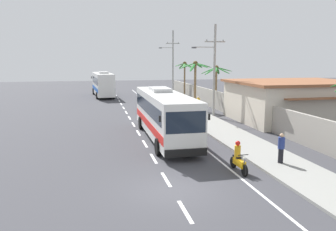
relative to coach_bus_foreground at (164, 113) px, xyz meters
The scene contains 16 objects.
ground_plane 10.15m from the coach_bus_foreground, 99.50° to the right, with size 160.00×160.00×0.00m, color #3A3A3F.
sidewalk_kerb 5.47m from the coach_bus_foreground, ahead, with size 3.20×90.00×0.14m, color gray.
lane_markings 5.08m from the coach_bus_foreground, 83.13° to the left, with size 3.80×71.00×0.01m.
boundary_wall 9.91m from the coach_bus_foreground, 24.96° to the left, with size 0.24×60.00×2.14m, color #9E998E.
coach_bus_foreground is the anchor object (origin of this frame).
coach_bus_far_lane 29.87m from the coach_bus_foreground, 97.17° to the left, with size 3.52×11.01×3.96m.
motorcycle_beside_bus 8.56m from the coach_bus_foreground, 74.37° to the right, with size 0.56×1.96×1.61m.
motorcycle_trailing 9.86m from the coach_bus_foreground, 75.50° to the left, with size 0.56×1.96×1.67m.
pedestrian_midwalk 9.21m from the coach_bus_foreground, 56.93° to the right, with size 0.36×0.36×1.66m.
pedestrian_far_walk 12.61m from the coach_bus_foreground, 60.98° to the left, with size 0.36×0.36×1.65m.
utility_pole_mid 10.86m from the coach_bus_foreground, 50.09° to the left, with size 3.43×0.24×9.20m.
utility_pole_far 29.05m from the coach_bus_foreground, 75.72° to the left, with size 3.31×0.24×10.27m.
palm_second 26.60m from the coach_bus_foreground, 71.58° to the left, with size 3.01×2.86×5.49m.
palm_third 15.06m from the coach_bus_foreground, 64.30° to the left, with size 3.95×3.55×5.63m.
palm_fourth 17.02m from the coach_bus_foreground, 56.80° to the left, with size 3.73×3.80×5.12m.
roadside_building 14.23m from the coach_bus_foreground, 18.14° to the left, with size 11.33×9.71×3.80m.
Camera 1 is at (-3.19, -13.79, 5.77)m, focal length 35.50 mm.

